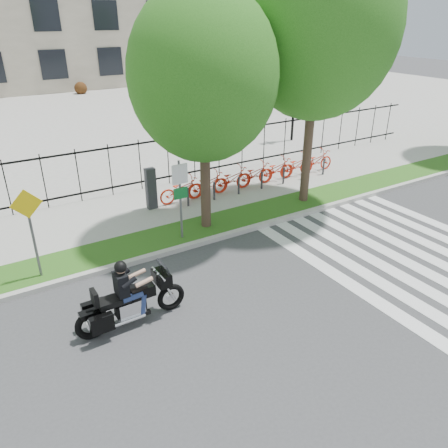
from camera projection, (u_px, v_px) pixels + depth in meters
ground at (287, 313)px, 10.51m from camera, size 120.00×120.00×0.00m
curb at (204, 242)px, 13.62m from camera, size 60.00×0.20×0.15m
grass_verge at (192, 231)px, 14.27m from camera, size 60.00×1.50×0.15m
sidewalk at (160, 205)px, 16.19m from camera, size 60.00×3.50×0.15m
plaza at (54, 118)px, 29.65m from camera, size 80.00×34.00×0.10m
crosswalk_stripes at (416, 259)px, 12.78m from camera, size 5.70×8.00×0.01m
iron_fence at (140, 165)px, 17.06m from camera, size 30.00×0.06×2.00m
lamp_post_right at (295, 82)px, 23.02m from camera, size 1.06×0.70×4.25m
street_tree_1 at (203, 75)px, 12.42m from camera, size 4.37×4.37×7.28m
street_tree_2 at (318, 24)px, 13.84m from camera, size 5.27×5.27×9.08m
bike_share_station at (253, 174)px, 17.64m from camera, size 8.86×0.85×1.50m
sign_pole_regulatory at (180, 190)px, 13.02m from camera, size 0.50×0.09×2.50m
sign_pole_warning at (30, 222)px, 11.03m from camera, size 0.78×0.09×2.49m
motorcycle_rider at (131, 298)px, 9.88m from camera, size 2.65×0.78×2.05m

